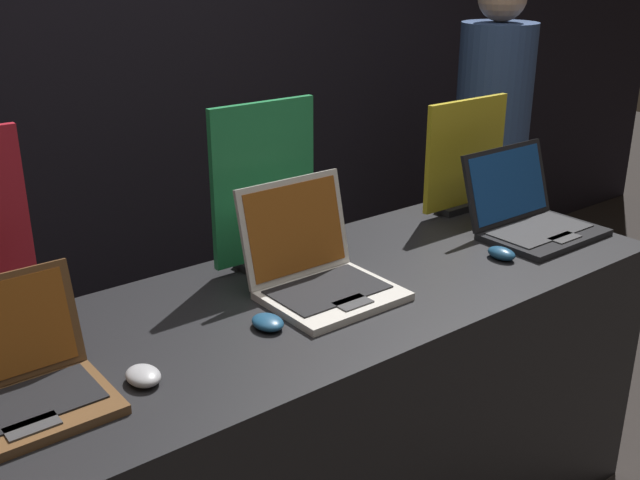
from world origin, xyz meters
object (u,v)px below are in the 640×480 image
Objects in this scene: laptop_front at (9,382)px; mouse_front at (143,376)px; person_bystander at (489,164)px; promo_stand_middle at (265,189)px; laptop_back at (529,214)px; mouse_back at (501,253)px; promo_stand_back at (465,159)px; mouse_middle at (268,322)px; laptop_middle at (318,269)px.

mouse_front is (0.25, -0.08, -0.04)m from laptop_front.
mouse_front is at bearing -160.03° from person_bystander.
promo_stand_middle is at bearing 33.45° from mouse_front.
laptop_back reaches higher than mouse_back.
mouse_back is 0.48m from promo_stand_back.
promo_stand_middle is 0.29× the size of person_bystander.
mouse_back is at bearing -159.43° from laptop_back.
promo_stand_back reaches higher than mouse_back.
promo_stand_middle is 0.72m from mouse_back.
laptop_front reaches higher than mouse_back.
promo_stand_back is at bearing 56.77° from mouse_back.
person_bystander is at bearing 22.55° from mouse_middle.
laptop_front is at bearing -170.34° from promo_stand_back.
laptop_back is at bearing 20.57° from mouse_back.
laptop_front is 0.59m from mouse_middle.
mouse_middle is at bearing -123.86° from promo_stand_middle.
person_bystander reaches higher than laptop_middle.
mouse_front is 0.06× the size of person_bystander.
person_bystander is at bearing 22.65° from laptop_middle.
person_bystander is (2.20, 0.63, -0.06)m from laptop_front.
promo_stand_middle is 5.17× the size of mouse_back.
laptop_middle reaches higher than laptop_front.
person_bystander is at bearing 19.97° from mouse_front.
promo_stand_back is (1.63, 0.28, 0.13)m from laptop_front.
laptop_middle is 0.71× the size of promo_stand_middle.
promo_stand_back reaches higher than laptop_middle.
laptop_front is 0.91× the size of promo_stand_back.
person_bystander is (0.57, 0.64, -0.07)m from laptop_back.
promo_stand_middle is 1.21× the size of promo_stand_back.
laptop_back is (1.38, 0.07, 0.04)m from mouse_front.
laptop_front is at bearing 162.69° from mouse_front.
laptop_middle is at bearing 175.55° from laptop_back.
laptop_middle is at bearing 13.10° from mouse_front.
mouse_middle is (0.59, -0.03, -0.04)m from laptop_front.
laptop_front is 3.82× the size of mouse_middle.
laptop_front is at bearing -176.07° from laptop_middle.
mouse_back is at bearing -123.23° from promo_stand_back.
person_bystander reaches higher than laptop_back.
mouse_front is 0.98× the size of mouse_middle.
promo_stand_middle reaches higher than laptop_back.
promo_stand_back is at bearing 14.35° from mouse_front.
laptop_back is 0.27m from mouse_back.
laptop_front is 3.89× the size of mouse_front.
laptop_middle is 1.50m from person_bystander.
laptop_back reaches higher than mouse_front.
person_bystander reaches higher than promo_stand_middle.
mouse_back is 0.06× the size of person_bystander.
laptop_front is 0.26m from mouse_front.
mouse_front is 0.59m from laptop_middle.
laptop_back is at bearing -131.65° from person_bystander.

